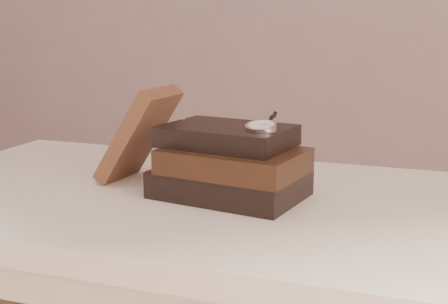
% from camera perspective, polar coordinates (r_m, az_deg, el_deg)
% --- Properties ---
extents(table, '(1.00, 0.60, 0.75)m').
position_cam_1_polar(table, '(1.09, -4.65, -8.22)').
color(table, silver).
rests_on(table, ground).
extents(book_stack, '(0.26, 0.20, 0.12)m').
position_cam_1_polar(book_stack, '(1.01, 0.60, -1.15)').
color(book_stack, black).
rests_on(book_stack, table).
extents(journal, '(0.13, 0.13, 0.17)m').
position_cam_1_polar(journal, '(1.11, -7.93, 1.63)').
color(journal, '#3F2518').
rests_on(journal, table).
extents(pocket_watch, '(0.06, 0.15, 0.02)m').
position_cam_1_polar(pocket_watch, '(0.96, 3.56, 2.43)').
color(pocket_watch, silver).
rests_on(pocket_watch, book_stack).
extents(eyeglasses, '(0.11, 0.13, 0.05)m').
position_cam_1_polar(eyeglasses, '(1.12, -1.25, 0.77)').
color(eyeglasses, silver).
rests_on(eyeglasses, book_stack).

